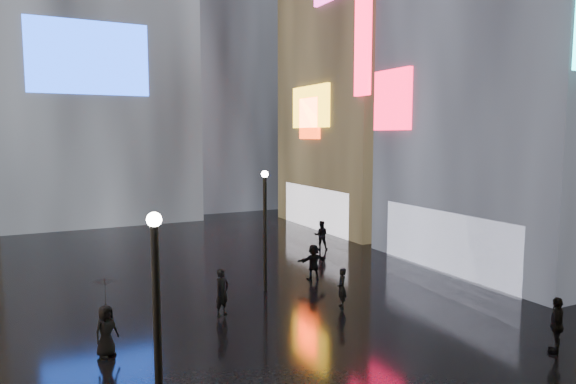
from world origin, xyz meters
TOP-DOWN VIEW (x-y plane):
  - ground at (0.00, 20.00)m, footprint 140.00×140.00m
  - building_right_far at (15.98, 30.00)m, footprint 10.28×12.00m
  - tower_flank_right at (9.00, 46.00)m, footprint 12.00×12.00m
  - lamp_near at (-4.70, 8.41)m, footprint 0.30×0.30m
  - lamp_far at (1.95, 18.13)m, footprint 0.30×0.30m
  - pedestrian_3 at (7.41, 8.36)m, footprint 1.10×0.93m
  - pedestrian_4 at (-5.03, 14.29)m, footprint 0.92×0.81m
  - pedestrian_5 at (4.67, 18.77)m, footprint 1.53×0.50m
  - pedestrian_6 at (-0.70, 16.10)m, footprint 0.76×0.68m
  - pedestrian_7 at (8.14, 24.05)m, footprint 1.02×0.94m
  - umbrella_2 at (-5.03, 14.29)m, footprint 1.31×1.31m
  - pedestrian_8 at (3.75, 14.86)m, footprint 0.56×0.66m

SIDE VIEW (x-z plane):
  - ground at x=0.00m, z-range 0.00..0.00m
  - pedestrian_8 at x=3.75m, z-range 0.00..1.55m
  - pedestrian_4 at x=-5.03m, z-range 0.00..1.58m
  - pedestrian_5 at x=4.67m, z-range 0.00..1.65m
  - pedestrian_7 at x=8.14m, z-range 0.00..1.70m
  - pedestrian_6 at x=-0.70m, z-range 0.00..1.75m
  - pedestrian_3 at x=7.41m, z-range 0.00..1.76m
  - umbrella_2 at x=-5.03m, z-range 1.58..2.42m
  - lamp_near at x=-4.70m, z-range 0.34..5.54m
  - lamp_far at x=1.95m, z-range 0.34..5.54m
  - building_right_far at x=15.98m, z-range -0.02..27.98m
  - tower_flank_right at x=9.00m, z-range 0.00..34.00m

